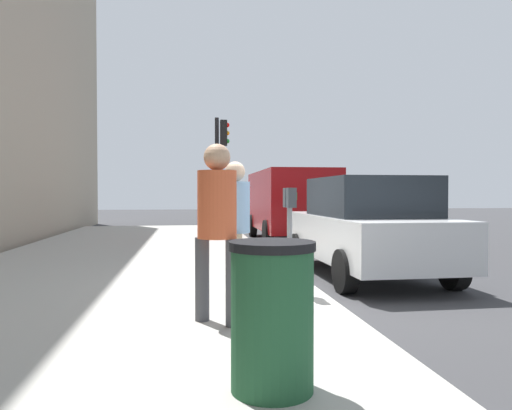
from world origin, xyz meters
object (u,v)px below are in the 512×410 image
(parking_meter, at_px, (290,218))
(trash_bin, at_px, (272,315))
(pedestrian_bystander, at_px, (217,216))
(traffic_signal, at_px, (220,157))
(parked_van_far, at_px, (289,201))
(parked_sedan_near, at_px, (366,227))
(pedestrian_at_meter, at_px, (235,218))

(parking_meter, bearing_deg, trash_bin, 165.80)
(pedestrian_bystander, xyz_separation_m, traffic_signal, (9.51, -0.68, 1.33))
(traffic_signal, distance_m, trash_bin, 11.42)
(parked_van_far, height_order, traffic_signal, traffic_signal)
(parking_meter, distance_m, trash_bin, 3.22)
(parking_meter, distance_m, pedestrian_bystander, 1.70)
(parked_sedan_near, bearing_deg, trash_bin, 152.82)
(parking_meter, xyz_separation_m, parked_van_far, (8.61, -1.83, 0.09))
(parking_meter, distance_m, traffic_signal, 8.31)
(pedestrian_at_meter, bearing_deg, parked_sedan_near, 40.48)
(pedestrian_at_meter, relative_size, parked_van_far, 0.33)
(parked_van_far, bearing_deg, pedestrian_at_meter, 163.58)
(parked_van_far, xyz_separation_m, traffic_signal, (-0.43, 2.20, 1.32))
(parking_meter, bearing_deg, pedestrian_at_meter, 96.56)
(parked_sedan_near, bearing_deg, pedestrian_at_meter, 129.11)
(traffic_signal, xyz_separation_m, trash_bin, (-11.26, 0.41, -1.92))
(parked_sedan_near, relative_size, traffic_signal, 1.23)
(parked_sedan_near, relative_size, trash_bin, 4.38)
(parking_meter, distance_m, parked_sedan_near, 2.72)
(parked_van_far, xyz_separation_m, trash_bin, (-11.69, 2.61, -0.60))
(parking_meter, xyz_separation_m, traffic_signal, (8.18, 0.37, 1.41))
(parked_van_far, bearing_deg, traffic_signal, 101.12)
(parked_van_far, distance_m, trash_bin, 11.99)
(parking_meter, relative_size, parked_van_far, 0.27)
(pedestrian_bystander, relative_size, traffic_signal, 0.51)
(parked_van_far, relative_size, trash_bin, 5.17)
(pedestrian_bystander, bearing_deg, pedestrian_at_meter, 27.98)
(pedestrian_bystander, bearing_deg, traffic_signal, 37.77)
(traffic_signal, relative_size, trash_bin, 3.56)
(parked_sedan_near, xyz_separation_m, traffic_signal, (6.18, 2.20, 1.68))
(parking_meter, xyz_separation_m, pedestrian_at_meter, (-0.08, 0.73, 0.01))
(trash_bin, bearing_deg, parked_sedan_near, -27.18)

